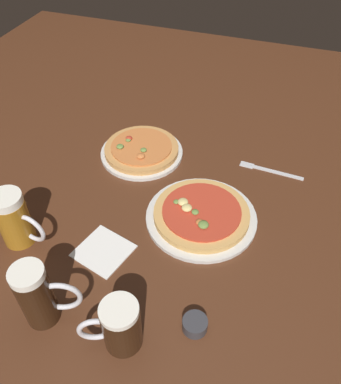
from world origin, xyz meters
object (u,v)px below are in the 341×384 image
fork_left (270,170)px  beer_mug_pale (38,295)px  beer_mug_dark (120,326)px  pizza_plate_far (142,150)px  ramekin_sauce (195,324)px  beer_mug_amber (15,219)px  napkin_folded (103,250)px  pizza_plate_near (201,215)px

fork_left → beer_mug_pale: bearing=-121.1°
beer_mug_dark → fork_left: (0.22, 0.68, -0.06)m
fork_left → pizza_plate_far: bearing=-172.7°
beer_mug_pale → ramekin_sauce: bearing=13.9°
beer_mug_amber → napkin_folded: 0.24m
pizza_plate_far → napkin_folded: size_ratio=2.11×
beer_mug_amber → fork_left: (0.60, 0.50, -0.08)m
pizza_plate_near → beer_mug_pale: beer_mug_pale is taller
pizza_plate_near → beer_mug_pale: size_ratio=1.80×
pizza_plate_far → napkin_folded: bearing=-82.1°
fork_left → beer_mug_amber: bearing=-139.8°
napkin_folded → fork_left: (0.37, 0.47, -0.00)m
beer_mug_dark → napkin_folded: bearing=125.2°
beer_mug_amber → beer_mug_pale: beer_mug_pale is taller
napkin_folded → pizza_plate_far: bearing=97.9°
beer_mug_amber → napkin_folded: size_ratio=1.24×
pizza_plate_far → beer_mug_pale: bearing=-88.7°
pizza_plate_near → fork_left: (0.15, 0.27, -0.01)m
beer_mug_amber → beer_mug_pale: bearing=-43.7°
napkin_folded → pizza_plate_near: bearing=42.6°
beer_mug_pale → ramekin_sauce: size_ratio=3.05×
pizza_plate_far → fork_left: 0.43m
napkin_folded → ramekin_sauce: bearing=-23.7°
pizza_plate_far → napkin_folded: 0.42m
pizza_plate_far → beer_mug_pale: 0.63m
beer_mug_pale → ramekin_sauce: 0.35m
pizza_plate_far → beer_mug_dark: (0.20, -0.62, 0.05)m
beer_mug_pale → napkin_folded: bearing=78.3°
beer_mug_dark → beer_mug_amber: size_ratio=0.83×
beer_mug_amber → pizza_plate_near: bearing=27.5°
beer_mug_amber → beer_mug_pale: size_ratio=0.92×
pizza_plate_far → beer_mug_dark: beer_mug_dark is taller
beer_mug_dark → beer_mug_pale: (-0.19, -0.00, 0.02)m
beer_mug_dark → ramekin_sauce: beer_mug_dark is taller
fork_left → ramekin_sauce: bearing=-97.3°
beer_mug_pale → fork_left: size_ratio=0.85×
pizza_plate_near → pizza_plate_far: (-0.27, 0.22, 0.00)m
beer_mug_amber → ramekin_sauce: (0.52, -0.09, -0.07)m
pizza_plate_far → beer_mug_pale: beer_mug_pale is taller
beer_mug_pale → pizza_plate_far: bearing=91.3°
beer_mug_dark → napkin_folded: beer_mug_dark is taller
beer_mug_pale → pizza_plate_near: bearing=57.7°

